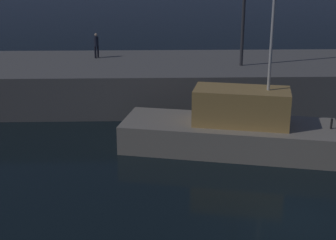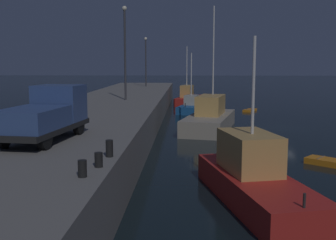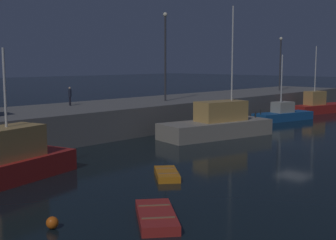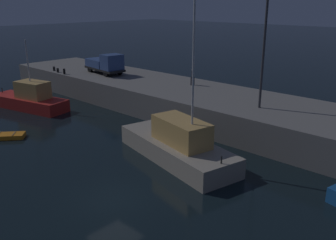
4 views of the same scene
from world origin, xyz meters
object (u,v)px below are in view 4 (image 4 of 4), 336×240
object	(u,v)px
bollard_west	(58,70)
bollard_east	(54,69)
fishing_trawler_red	(30,99)
bollard_central	(64,71)
lamp_post_west	(264,45)
dockworker	(193,76)
fishing_boat_blue	(178,145)
rowboat_white_mid	(7,136)
utility_truck	(106,64)

from	to	relation	value
bollard_west	bollard_east	distance (m)	1.29
fishing_trawler_red	bollard_east	bearing A→B (deg)	131.35
bollard_central	bollard_east	distance (m)	2.86
fishing_trawler_red	bollard_east	size ratio (longest dim) A/B	17.49
lamp_post_west	dockworker	bearing A→B (deg)	163.02
bollard_central	fishing_trawler_red	bearing A→B (deg)	-66.12
lamp_post_west	dockworker	distance (m)	10.68
fishing_boat_blue	dockworker	distance (m)	13.46
lamp_post_west	bollard_west	world-z (taller)	lamp_post_west
dockworker	rowboat_white_mid	bearing A→B (deg)	-107.72
bollard_west	bollard_east	size ratio (longest dim) A/B	0.95
rowboat_white_mid	dockworker	bearing A→B (deg)	72.28
bollard_west	dockworker	bearing A→B (deg)	19.16
fishing_boat_blue	rowboat_white_mid	distance (m)	14.72
fishing_trawler_red	bollard_east	world-z (taller)	fishing_trawler_red
rowboat_white_mid	bollard_east	xyz separation A→B (m)	(-12.25, 11.83, 2.63)
bollard_west	bollard_central	size ratio (longest dim) A/B	0.79
rowboat_white_mid	utility_truck	size ratio (longest dim) A/B	0.48
fishing_boat_blue	utility_truck	world-z (taller)	fishing_boat_blue
fishing_boat_blue	utility_truck	bearing A→B (deg)	155.96
fishing_trawler_red	dockworker	distance (m)	17.17
rowboat_white_mid	bollard_east	world-z (taller)	bollard_east
rowboat_white_mid	lamp_post_west	xyz separation A→B (m)	(14.96, 14.45, 7.43)
dockworker	fishing_trawler_red	bearing A→B (deg)	-136.59
lamp_post_west	dockworker	size ratio (longest dim) A/B	5.23
bollard_central	bollard_east	bearing A→B (deg)	173.54
fishing_trawler_red	lamp_post_west	xyz separation A→B (m)	(21.77, 8.79, 6.56)
fishing_boat_blue	rowboat_white_mid	xyz separation A→B (m)	(-13.17, -6.51, -0.91)
utility_truck	dockworker	xyz separation A→B (m)	(11.50, 2.29, -0.23)
fishing_boat_blue	bollard_west	xyz separation A→B (m)	(-24.15, 5.08, 1.71)
rowboat_white_mid	bollard_east	distance (m)	17.23
fishing_boat_blue	utility_truck	xyz separation A→B (m)	(-19.13, 8.54, 2.64)
fishing_boat_blue	lamp_post_west	bearing A→B (deg)	77.26
dockworker	bollard_east	distance (m)	18.62
rowboat_white_mid	bollard_east	size ratio (longest dim) A/B	5.46
bollard_central	utility_truck	bearing A→B (deg)	45.75
fishing_boat_blue	lamp_post_west	distance (m)	10.43
dockworker	bollard_east	xyz separation A→B (m)	(-17.78, -5.49, -0.69)
fishing_trawler_red	bollard_central	distance (m)	6.66
lamp_post_west	rowboat_white_mid	bearing A→B (deg)	-136.01
bollard_east	dockworker	bearing A→B (deg)	17.17
bollard_west	bollard_east	xyz separation A→B (m)	(-1.27, 0.24, 0.01)
lamp_post_west	utility_truck	distance (m)	21.29
bollard_central	bollard_east	world-z (taller)	bollard_central
dockworker	bollard_central	xyz separation A→B (m)	(-14.94, -5.82, -0.63)
fishing_boat_blue	bollard_central	world-z (taller)	fishing_boat_blue
fishing_trawler_red	utility_truck	distance (m)	9.80
lamp_post_west	bollard_central	size ratio (longest dim) A/B	13.53
dockworker	fishing_boat_blue	bearing A→B (deg)	-54.80
bollard_central	lamp_post_west	bearing A→B (deg)	6.87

